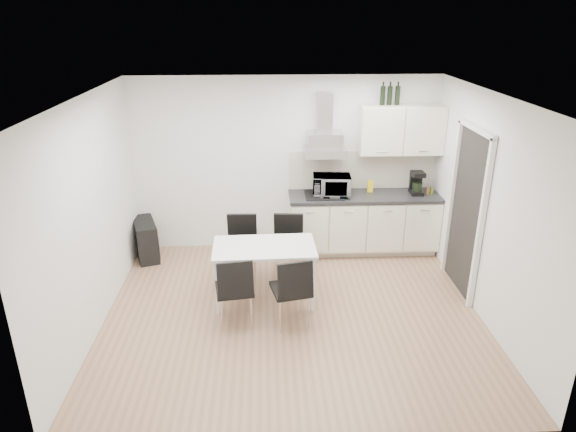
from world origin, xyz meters
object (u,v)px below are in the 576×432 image
chair_far_left (242,249)px  guitar_amp (146,239)px  chair_near_left (234,290)px  chair_far_right (288,249)px  dining_table (264,253)px  kitchenette (366,199)px  chair_near_right (291,290)px  floor_speaker (250,240)px

chair_far_left → guitar_amp: chair_far_left is taller
chair_near_left → chair_far_right: bearing=49.5°
dining_table → chair_far_right: size_ratio=1.45×
kitchenette → chair_near_right: kitchenette is taller
chair_far_left → chair_near_right: size_ratio=1.00×
chair_far_left → chair_near_right: (0.60, -1.12, 0.00)m
chair_far_right → guitar_amp: chair_far_right is taller
chair_far_right → chair_near_left: same height
chair_far_left → guitar_amp: 1.63m
floor_speaker → kitchenette: bearing=15.8°
chair_far_right → floor_speaker: size_ratio=3.39×
floor_speaker → dining_table: bearing=-60.4°
chair_near_right → chair_far_right: bearing=76.7°
kitchenette → chair_far_right: kitchenette is taller
chair_near_right → guitar_amp: 2.77m
kitchenette → guitar_amp: bearing=-178.5°
chair_far_left → chair_far_right: bearing=179.1°
chair_near_right → dining_table: bearing=106.4°
chair_far_right → chair_near_left: 1.26m
chair_far_right → chair_near_right: same height
kitchenette → chair_far_right: 1.51m
chair_far_right → dining_table: bearing=65.4°
kitchenette → chair_near_right: bearing=-122.2°
chair_far_right → floor_speaker: bearing=-56.2°
dining_table → chair_near_right: 0.66m
chair_far_left → chair_near_left: 1.08m
chair_near_left → floor_speaker: 2.09m
guitar_amp → floor_speaker: guitar_amp is taller
kitchenette → chair_near_left: size_ratio=2.86×
chair_far_left → guitar_amp: bearing=-26.1°
chair_near_left → guitar_amp: chair_near_left is taller
kitchenette → dining_table: bearing=-137.5°
dining_table → floor_speaker: dining_table is taller
chair_far_left → floor_speaker: 1.03m
dining_table → chair_near_right: size_ratio=1.45×
chair_near_right → floor_speaker: chair_near_right is taller
floor_speaker → chair_near_right: bearing=-54.7°
dining_table → chair_far_left: (-0.30, 0.58, -0.22)m
chair_near_right → guitar_amp: chair_near_right is taller
dining_table → floor_speaker: (-0.23, 1.56, -0.53)m
chair_far_left → chair_near_left: (-0.05, -1.08, 0.00)m
guitar_amp → floor_speaker: 1.55m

